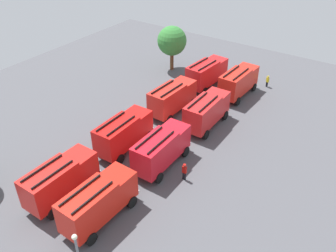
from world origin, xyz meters
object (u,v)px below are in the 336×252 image
firefighter_4 (220,86)px  fire_truck_1 (162,148)px  firefighter_1 (114,173)px  fire_truck_0 (98,201)px  fire_truck_4 (60,179)px  tree_2 (172,41)px  traffic_cone_0 (178,124)px  fire_truck_2 (207,111)px  fire_truck_6 (172,97)px  firefighter_3 (267,81)px  fire_truck_5 (124,132)px  fire_truck_7 (207,73)px  traffic_cone_1 (49,177)px  firefighter_2 (184,171)px  firefighter_0 (240,75)px  fire_truck_3 (238,81)px

firefighter_4 → fire_truck_1: bearing=151.4°
fire_truck_1 → firefighter_1: (-4.36, 2.46, -1.24)m
fire_truck_0 → fire_truck_4: 4.64m
tree_2 → traffic_cone_0: size_ratio=11.66×
fire_truck_2 → fire_truck_6: 5.04m
firefighter_3 → traffic_cone_0: (-15.57, 4.88, -0.62)m
fire_truck_5 → firefighter_4: size_ratio=4.33×
fire_truck_7 → firefighter_4: bearing=-94.8°
firefighter_1 → firefighter_4: 21.70m
fire_truck_1 → traffic_cone_0: 7.67m
traffic_cone_1 → firefighter_3: bearing=-18.2°
traffic_cone_0 → firefighter_1: bearing=-179.4°
firefighter_2 → traffic_cone_1: size_ratio=2.50×
fire_truck_0 → firefighter_0: size_ratio=4.36×
fire_truck_6 → firefighter_2: size_ratio=3.96×
tree_2 → fire_truck_4: bearing=-165.6°
fire_truck_3 → fire_truck_5: 18.34m
firefighter_4 → fire_truck_3: bearing=-116.7°
firefighter_1 → tree_2: (24.20, 9.64, 3.65)m
fire_truck_6 → traffic_cone_0: size_ratio=12.56×
fire_truck_6 → firefighter_2: 12.56m
fire_truck_0 → traffic_cone_0: size_ratio=12.50×
fire_truck_0 → firefighter_2: (8.23, -3.17, -1.11)m
fire_truck_3 → firefighter_3: bearing=-24.2°
tree_2 → firefighter_1: bearing=-158.3°
fire_truck_5 → firefighter_0: size_ratio=4.34×
fire_truck_0 → tree_2: bearing=24.1°
fire_truck_0 → firefighter_4: fire_truck_0 is taller
fire_truck_7 → firefighter_2: 19.91m
firefighter_1 → traffic_cone_0: bearing=-72.3°
fire_truck_1 → fire_truck_6: bearing=27.1°
traffic_cone_0 → traffic_cone_1: size_ratio=0.79×
fire_truck_4 → firefighter_1: size_ratio=4.41×
fire_truck_2 → firefighter_0: (13.31, 1.88, -1.22)m
fire_truck_0 → fire_truck_5: size_ratio=1.00×
firefighter_2 → firefighter_4: bearing=-164.6°
fire_truck_0 → fire_truck_2: 17.56m
traffic_cone_0 → fire_truck_2: bearing=-56.2°
fire_truck_4 → fire_truck_7: bearing=0.4°
fire_truck_3 → fire_truck_6: 9.82m
firefighter_0 → fire_truck_5: bearing=124.7°
fire_truck_7 → fire_truck_0: bearing=-165.6°
fire_truck_5 → traffic_cone_1: size_ratio=9.80×
fire_truck_1 → firefighter_4: size_ratio=4.33×
fire_truck_0 → firefighter_3: fire_truck_0 is taller
fire_truck_0 → traffic_cone_0: fire_truck_0 is taller
fire_truck_2 → fire_truck_4: 18.19m
fire_truck_6 → fire_truck_0: bearing=-162.9°
firefighter_3 → tree_2: tree_2 is taller
traffic_cone_1 → fire_truck_4: bearing=-104.9°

